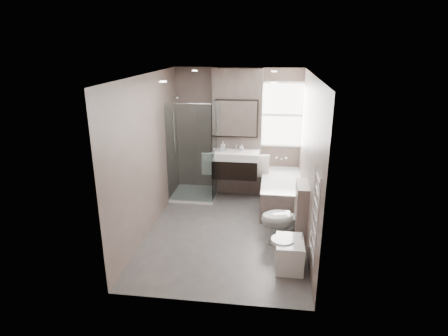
% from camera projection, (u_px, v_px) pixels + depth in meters
% --- Properties ---
extents(room, '(2.70, 3.90, 2.70)m').
position_uv_depth(room, '(227.00, 158.00, 6.02)').
color(room, '#534F4C').
rests_on(room, ground).
extents(vanity_pier, '(1.00, 0.25, 2.60)m').
position_uv_depth(vanity_pier, '(237.00, 133.00, 7.69)').
color(vanity_pier, '#685952').
rests_on(vanity_pier, ground).
extents(vanity, '(0.95, 0.47, 0.66)m').
position_uv_depth(vanity, '(235.00, 164.00, 7.54)').
color(vanity, black).
rests_on(vanity, vanity_pier).
extents(mirror_cabinet, '(0.86, 0.08, 0.76)m').
position_uv_depth(mirror_cabinet, '(237.00, 118.00, 7.43)').
color(mirror_cabinet, black).
rests_on(mirror_cabinet, vanity_pier).
extents(towel_left, '(0.24, 0.06, 0.44)m').
position_uv_depth(towel_left, '(208.00, 164.00, 7.59)').
color(towel_left, silver).
rests_on(towel_left, vanity_pier).
extents(towel_right, '(0.24, 0.06, 0.44)m').
position_uv_depth(towel_right, '(263.00, 166.00, 7.46)').
color(towel_right, silver).
rests_on(towel_right, vanity_pier).
extents(shower_enclosure, '(0.90, 0.90, 2.00)m').
position_uv_depth(shower_enclosure, '(198.00, 175.00, 7.64)').
color(shower_enclosure, white).
rests_on(shower_enclosure, ground).
extents(bathtub, '(0.75, 1.60, 0.57)m').
position_uv_depth(bathtub, '(281.00, 192.00, 7.25)').
color(bathtub, '#685952').
rests_on(bathtub, ground).
extents(window, '(0.98, 0.06, 1.33)m').
position_uv_depth(window, '(282.00, 115.00, 7.55)').
color(window, white).
rests_on(window, room).
extents(toilet, '(0.84, 0.58, 0.78)m').
position_uv_depth(toilet, '(285.00, 218.00, 5.98)').
color(toilet, white).
rests_on(toilet, ground).
extents(cistern_box, '(0.19, 0.55, 1.00)m').
position_uv_depth(cistern_box, '(301.00, 214.00, 5.89)').
color(cistern_box, '#685952').
rests_on(cistern_box, ground).
extents(bidet, '(0.46, 0.53, 0.55)m').
position_uv_depth(bidet, '(289.00, 253.00, 5.30)').
color(bidet, white).
rests_on(bidet, ground).
extents(towel_radiator, '(0.03, 0.49, 1.10)m').
position_uv_depth(towel_radiator, '(315.00, 215.00, 4.42)').
color(towel_radiator, silver).
rests_on(towel_radiator, room).
extents(soap_bottle_a, '(0.09, 0.09, 0.19)m').
position_uv_depth(soap_bottle_a, '(223.00, 146.00, 7.49)').
color(soap_bottle_a, white).
rests_on(soap_bottle_a, vanity).
extents(soap_bottle_b, '(0.09, 0.09, 0.12)m').
position_uv_depth(soap_bottle_b, '(242.00, 147.00, 7.53)').
color(soap_bottle_b, white).
rests_on(soap_bottle_b, vanity).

